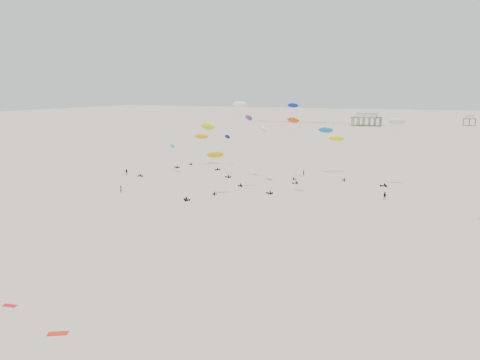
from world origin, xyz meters
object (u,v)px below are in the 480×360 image
at_px(rig_0, 233,127).
at_px(spectator_0, 121,193).
at_px(pavilion_small, 469,121).
at_px(rig_7, 245,129).
at_px(rig_3, 260,138).
at_px(pavilion_main, 367,120).

height_order(rig_0, spectator_0, rig_0).
bearing_deg(pavilion_small, rig_7, -106.22).
xyz_separation_m(pavilion_small, rig_7, (-74.19, -255.11, 11.35)).
distance_m(pavilion_small, rig_3, 269.29).
distance_m(rig_0, spectator_0, 34.25).
height_order(rig_3, rig_7, rig_7).
bearing_deg(spectator_0, pavilion_main, -42.26).
height_order(pavilion_small, rig_3, rig_3).
relative_size(pavilion_small, spectator_0, 3.93).
height_order(rig_0, rig_3, rig_0).
distance_m(pavilion_main, rig_0, 244.90).
bearing_deg(rig_0, pavilion_main, -110.12).
bearing_deg(rig_7, pavilion_main, 6.89).
bearing_deg(rig_7, spectator_0, 154.22).
relative_size(rig_0, rig_3, 1.38).
xyz_separation_m(rig_0, rig_3, (2.23, 13.93, -4.14)).
bearing_deg(pavilion_small, rig_3, -104.43).
xyz_separation_m(pavilion_small, rig_3, (-67.08, -260.62, 9.61)).
distance_m(rig_0, rig_3, 14.70).
xyz_separation_m(rig_3, spectator_0, (-28.79, -26.97, -13.10)).
xyz_separation_m(pavilion_small, spectator_0, (-95.88, -287.59, -3.49)).
height_order(pavilion_main, rig_7, rig_7).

